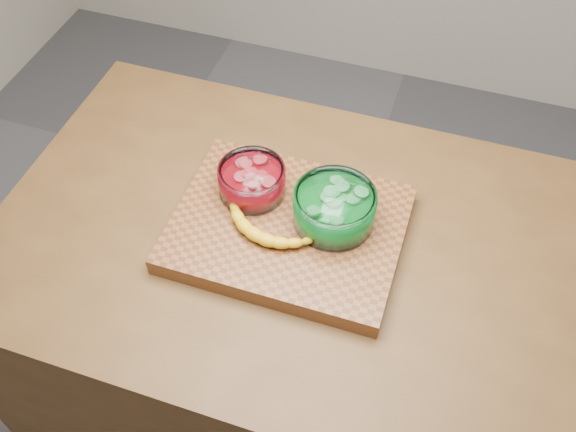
% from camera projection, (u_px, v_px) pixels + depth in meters
% --- Properties ---
extents(ground, '(3.50, 3.50, 0.00)m').
position_uv_depth(ground, '(288.00, 412.00, 1.99)').
color(ground, '#545458').
rests_on(ground, ground).
extents(counter, '(1.20, 0.80, 0.90)m').
position_uv_depth(counter, '(288.00, 342.00, 1.64)').
color(counter, '#503318').
rests_on(counter, ground).
extents(cutting_board, '(0.45, 0.35, 0.04)m').
position_uv_depth(cutting_board, '(288.00, 229.00, 1.28)').
color(cutting_board, brown).
rests_on(cutting_board, counter).
extents(bowl_red, '(0.14, 0.14, 0.06)m').
position_uv_depth(bowl_red, '(252.00, 180.00, 1.29)').
color(bowl_red, white).
rests_on(bowl_red, cutting_board).
extents(bowl_green, '(0.16, 0.16, 0.07)m').
position_uv_depth(bowl_green, '(334.00, 208.00, 1.24)').
color(bowl_green, white).
rests_on(bowl_green, cutting_board).
extents(banana, '(0.22, 0.13, 0.03)m').
position_uv_depth(banana, '(268.00, 222.00, 1.24)').
color(banana, gold).
rests_on(banana, cutting_board).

